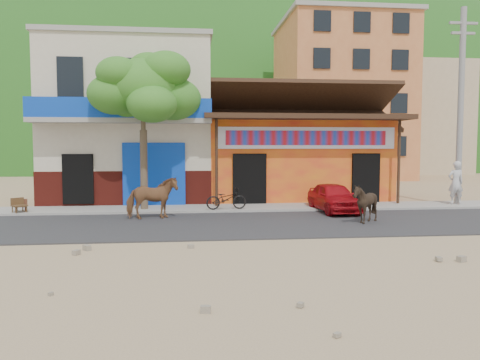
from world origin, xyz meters
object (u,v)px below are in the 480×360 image
object	(u,v)px
utility_pole	(461,107)
cafe_chair_left	(21,200)
cow_dark	(365,204)
red_car	(334,197)
tree	(143,130)
cow_tan	(152,198)
pedestrian	(456,183)
scooter	(226,199)
cafe_chair_right	(19,199)

from	to	relation	value
utility_pole	cafe_chair_left	size ratio (longest dim) A/B	9.46
cow_dark	red_car	world-z (taller)	cow_dark
tree	cow_tan	xyz separation A→B (m)	(0.45, -2.02, -2.36)
tree	utility_pole	bearing A→B (deg)	0.90
tree	pedestrian	world-z (taller)	tree
scooter	cafe_chair_right	world-z (taller)	cafe_chair_right
cow_tan	cow_dark	xyz separation A→B (m)	(6.87, -1.62, -0.08)
cow_tan	pedestrian	bearing A→B (deg)	-91.11
cow_tan	pedestrian	xyz separation A→B (m)	(12.15, 2.06, 0.25)
red_car	cafe_chair_left	bearing A→B (deg)	174.37
scooter	pedestrian	world-z (taller)	pedestrian
red_car	scooter	distance (m)	4.05
tree	cow_dark	xyz separation A→B (m)	(7.32, -3.65, -2.45)
utility_pole	cow_dark	distance (m)	7.53
cow_dark	cafe_chair_right	world-z (taller)	cow_dark
cow_dark	cafe_chair_left	xyz separation A→B (m)	(-11.72, 3.31, -0.13)
tree	red_car	world-z (taller)	tree
cow_tan	pedestrian	world-z (taller)	pedestrian
utility_pole	scooter	bearing A→B (deg)	-175.87
utility_pole	cafe_chair_right	xyz separation A→B (m)	(-17.20, -0.70, -3.51)
cafe_chair_left	cafe_chair_right	xyz separation A→B (m)	(0.00, -0.16, 0.07)
cafe_chair_right	scooter	bearing A→B (deg)	-39.24
cow_tan	pedestrian	size ratio (longest dim) A/B	0.95
tree	scooter	distance (m)	4.07
red_car	cafe_chair_right	world-z (taller)	red_car
scooter	red_car	bearing A→B (deg)	-104.89
utility_pole	red_car	bearing A→B (deg)	-168.08
scooter	cow_tan	bearing A→B (deg)	112.12
cafe_chair_left	scooter	bearing A→B (deg)	-12.55
cow_dark	pedestrian	bearing A→B (deg)	124.63
scooter	cafe_chair_right	distance (m)	7.50
red_car	cafe_chair_right	size ratio (longest dim) A/B	3.29
tree	cafe_chair_right	world-z (taller)	tree
tree	cow_dark	size ratio (longest dim) A/B	4.75
pedestrian	cafe_chair_right	xyz separation A→B (m)	(-17.00, -0.53, -0.40)
pedestrian	cafe_chair_left	world-z (taller)	pedestrian
cafe_chair_left	tree	bearing A→B (deg)	-6.91
utility_pole	red_car	world-z (taller)	utility_pole
cow_tan	cafe_chair_right	xyz separation A→B (m)	(-4.85, 1.52, -0.15)
tree	cafe_chair_right	xyz separation A→B (m)	(-4.40, -0.50, -2.51)
red_car	pedestrian	xyz separation A→B (m)	(5.48, 1.03, 0.42)
cow_tan	cafe_chair_left	size ratio (longest dim) A/B	2.00
utility_pole	cafe_chair_right	distance (m)	17.57
utility_pole	cow_dark	bearing A→B (deg)	-144.92
cow_tan	pedestrian	distance (m)	12.33
cow_dark	cafe_chair_right	distance (m)	12.14
tree	scooter	bearing A→B (deg)	-9.16
cow_dark	tree	bearing A→B (deg)	-116.73
tree	red_car	bearing A→B (deg)	-8.00
scooter	cow_dark	bearing A→B (deg)	-134.50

